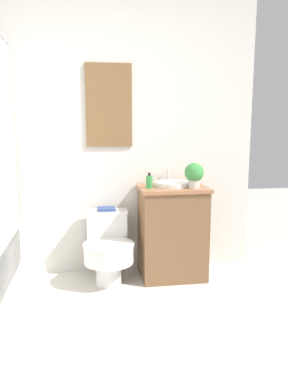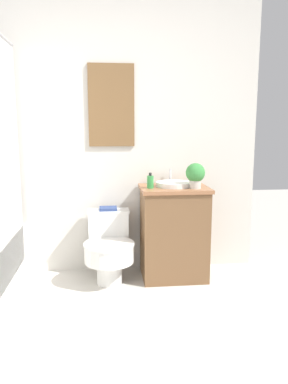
{
  "view_description": "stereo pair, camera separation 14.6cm",
  "coord_description": "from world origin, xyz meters",
  "px_view_note": "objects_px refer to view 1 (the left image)",
  "views": [
    {
      "loc": [
        0.1,
        -1.4,
        1.32
      ],
      "look_at": [
        0.55,
        1.49,
        0.81
      ],
      "focal_mm": 35.0,
      "sensor_mm": 36.0,
      "label": 1
    },
    {
      "loc": [
        0.24,
        -1.41,
        1.32
      ],
      "look_at": [
        0.55,
        1.49,
        0.81
      ],
      "focal_mm": 35.0,
      "sensor_mm": 36.0,
      "label": 2
    }
  ],
  "objects_px": {
    "soap_bottle": "(149,182)",
    "potted_plant": "(194,174)",
    "sink": "(172,184)",
    "book_on_tank": "(106,209)",
    "toilet": "(108,247)"
  },
  "relations": [
    {
      "from": "toilet",
      "to": "soap_bottle",
      "type": "height_order",
      "value": "soap_bottle"
    },
    {
      "from": "soap_bottle",
      "to": "book_on_tank",
      "type": "distance_m",
      "value": 0.46
    },
    {
      "from": "sink",
      "to": "soap_bottle",
      "type": "relative_size",
      "value": 2.65
    },
    {
      "from": "potted_plant",
      "to": "book_on_tank",
      "type": "height_order",
      "value": "potted_plant"
    },
    {
      "from": "toilet",
      "to": "sink",
      "type": "height_order",
      "value": "sink"
    },
    {
      "from": "soap_bottle",
      "to": "book_on_tank",
      "type": "xyz_separation_m",
      "value": [
        -0.35,
        0.16,
        -0.26
      ]
    },
    {
      "from": "toilet",
      "to": "book_on_tank",
      "type": "distance_m",
      "value": 0.34
    },
    {
      "from": "toilet",
      "to": "book_on_tank",
      "type": "height_order",
      "value": "book_on_tank"
    },
    {
      "from": "toilet",
      "to": "potted_plant",
      "type": "height_order",
      "value": "potted_plant"
    },
    {
      "from": "soap_bottle",
      "to": "potted_plant",
      "type": "distance_m",
      "value": 0.38
    },
    {
      "from": "toilet",
      "to": "sink",
      "type": "xyz_separation_m",
      "value": [
        0.57,
        0.06,
        0.52
      ]
    },
    {
      "from": "soap_bottle",
      "to": "book_on_tank",
      "type": "bearing_deg",
      "value": 155.75
    },
    {
      "from": "sink",
      "to": "book_on_tank",
      "type": "distance_m",
      "value": 0.61
    },
    {
      "from": "toilet",
      "to": "soap_bottle",
      "type": "xyz_separation_m",
      "value": [
        0.35,
        -0.01,
        0.56
      ]
    },
    {
      "from": "sink",
      "to": "soap_bottle",
      "type": "distance_m",
      "value": 0.23
    }
  ]
}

